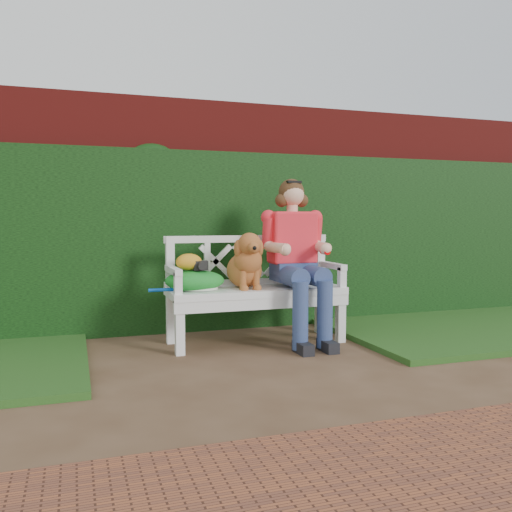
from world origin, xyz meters
name	(u,v)px	position (x,y,z in m)	size (l,w,h in m)	color
ground	(262,378)	(0.00, 0.00, 0.00)	(60.00, 60.00, 0.00)	#4C3320
brick_wall	(199,215)	(0.00, 1.90, 1.10)	(10.00, 0.30, 2.20)	maroon
ivy_hedge	(204,241)	(0.00, 1.68, 0.85)	(10.00, 0.18, 1.70)	#1B5116
grass_right	(464,326)	(2.40, 0.90, 0.03)	(2.60, 2.00, 0.05)	black
brick_paving	(395,488)	(0.00, -1.60, 0.01)	(4.00, 1.20, 0.03)	brown
garden_bench	(256,315)	(0.29, 0.99, 0.24)	(1.58, 0.60, 0.48)	white
seated_woman	(294,261)	(0.63, 0.97, 0.70)	(0.59, 0.79, 1.40)	#FF292D
dog	(245,260)	(0.19, 0.98, 0.72)	(0.32, 0.43, 0.48)	brown
tennis_racket	(196,288)	(-0.23, 0.98, 0.49)	(0.60, 0.25, 0.03)	white
green_bag	(195,280)	(-0.24, 0.99, 0.56)	(0.49, 0.38, 0.17)	#1E7925
camera_item	(200,265)	(-0.20, 0.96, 0.69)	(0.12, 0.09, 0.08)	black
baseball_glove	(189,262)	(-0.29, 0.99, 0.72)	(0.22, 0.16, 0.14)	orange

